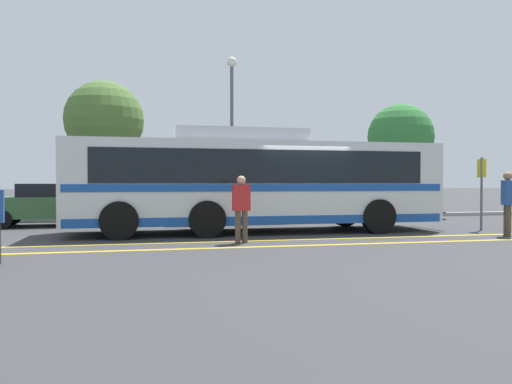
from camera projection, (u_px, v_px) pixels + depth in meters
The scene contains 13 objects.
ground_plane at pixel (297, 232), 14.79m from camera, with size 220.00×220.00×0.00m, color #38383A.
lane_strip_0 at pixel (275, 240), 12.76m from camera, with size 0.20×30.83×0.01m, color gold.
lane_strip_1 at pixel (288, 246), 11.59m from camera, with size 0.20×30.83×0.01m, color gold.
curb_strip at pixel (228, 218), 20.00m from camera, with size 38.83×0.36×0.15m, color #99999E.
transit_bus at pixel (255, 181), 14.88m from camera, with size 11.16×2.79×3.02m.
parked_car_1 at pixel (54, 204), 17.05m from camera, with size 4.88×2.14×1.44m.
parked_car_2 at pixel (230, 204), 18.20m from camera, with size 4.30×2.18×1.33m.
pedestrian_0 at pixel (241, 205), 12.15m from camera, with size 0.42×0.22×1.64m.
pedestrian_1 at pixel (508, 199), 13.71m from camera, with size 0.35×0.47×1.77m.
bus_stop_sign at pixel (482, 184), 15.40m from camera, with size 0.07×0.40×2.25m.
street_lamp at pixel (232, 112), 20.49m from camera, with size 0.42×0.42×6.64m.
tree_0 at pixel (104, 121), 23.36m from camera, with size 3.66×3.66×6.24m.
tree_1 at pixel (400, 137), 24.88m from camera, with size 3.25×3.25×5.41m.
Camera 1 is at (-4.42, -14.14, 1.48)m, focal length 35.00 mm.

